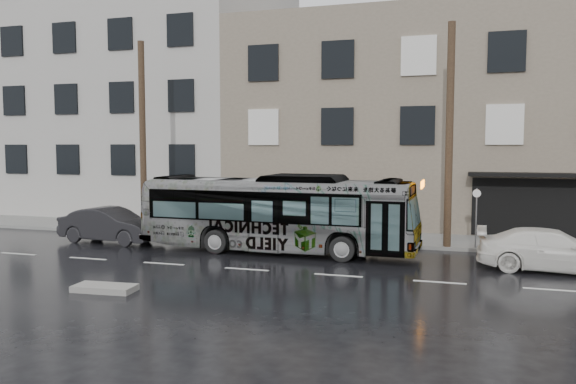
{
  "coord_description": "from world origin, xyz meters",
  "views": [
    {
      "loc": [
        6.89,
        -20.24,
        4.17
      ],
      "look_at": [
        -0.04,
        2.5,
        2.29
      ],
      "focal_mm": 35.0,
      "sensor_mm": 36.0,
      "label": 1
    }
  ],
  "objects_px": {
    "utility_pole_rear": "(143,137)",
    "sign_post": "(476,218)",
    "utility_pole_front": "(449,136)",
    "white_sedan": "(552,250)",
    "dark_sedan": "(111,225)",
    "bus": "(277,213)"
  },
  "relations": [
    {
      "from": "utility_pole_front",
      "to": "sign_post",
      "type": "height_order",
      "value": "utility_pole_front"
    },
    {
      "from": "white_sedan",
      "to": "dark_sedan",
      "type": "xyz_separation_m",
      "value": [
        -17.72,
        0.62,
        0.06
      ]
    },
    {
      "from": "utility_pole_front",
      "to": "sign_post",
      "type": "distance_m",
      "value": 3.48
    },
    {
      "from": "utility_pole_rear",
      "to": "dark_sedan",
      "type": "xyz_separation_m",
      "value": [
        -0.23,
        -2.38,
        -3.89
      ]
    },
    {
      "from": "utility_pole_rear",
      "to": "bus",
      "type": "height_order",
      "value": "utility_pole_rear"
    },
    {
      "from": "utility_pole_rear",
      "to": "sign_post",
      "type": "xyz_separation_m",
      "value": [
        15.1,
        0.0,
        -3.3
      ]
    },
    {
      "from": "utility_pole_front",
      "to": "white_sedan",
      "type": "xyz_separation_m",
      "value": [
        3.48,
        -3.01,
        -3.94
      ]
    },
    {
      "from": "utility_pole_front",
      "to": "utility_pole_rear",
      "type": "height_order",
      "value": "same"
    },
    {
      "from": "utility_pole_rear",
      "to": "white_sedan",
      "type": "height_order",
      "value": "utility_pole_rear"
    },
    {
      "from": "sign_post",
      "to": "utility_pole_front",
      "type": "bearing_deg",
      "value": 180.0
    },
    {
      "from": "bus",
      "to": "dark_sedan",
      "type": "xyz_separation_m",
      "value": [
        -7.73,
        0.01,
        -0.79
      ]
    },
    {
      "from": "white_sedan",
      "to": "utility_pole_front",
      "type": "bearing_deg",
      "value": 51.39
    },
    {
      "from": "utility_pole_rear",
      "to": "sign_post",
      "type": "relative_size",
      "value": 3.75
    },
    {
      "from": "sign_post",
      "to": "bus",
      "type": "bearing_deg",
      "value": -162.56
    },
    {
      "from": "utility_pole_front",
      "to": "utility_pole_rear",
      "type": "xyz_separation_m",
      "value": [
        -14.0,
        0.0,
        0.0
      ]
    },
    {
      "from": "bus",
      "to": "white_sedan",
      "type": "height_order",
      "value": "bus"
    },
    {
      "from": "utility_pole_front",
      "to": "dark_sedan",
      "type": "bearing_deg",
      "value": -170.49
    },
    {
      "from": "bus",
      "to": "dark_sedan",
      "type": "height_order",
      "value": "bus"
    },
    {
      "from": "utility_pole_front",
      "to": "bus",
      "type": "relative_size",
      "value": 0.81
    },
    {
      "from": "sign_post",
      "to": "white_sedan",
      "type": "bearing_deg",
      "value": -51.62
    },
    {
      "from": "sign_post",
      "to": "dark_sedan",
      "type": "height_order",
      "value": "sign_post"
    },
    {
      "from": "utility_pole_front",
      "to": "utility_pole_rear",
      "type": "relative_size",
      "value": 1.0
    }
  ]
}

